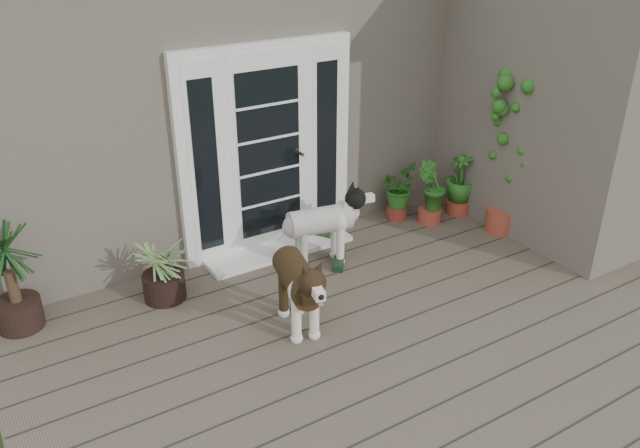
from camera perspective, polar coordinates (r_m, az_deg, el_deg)
deck at (r=5.59m, az=8.32°, el=-10.98°), size 6.20×4.60×0.12m
house_main at (r=8.34m, az=-10.20°, el=13.10°), size 7.40×4.00×3.10m
house_wing at (r=7.58m, az=21.10°, el=10.42°), size 1.60×2.40×3.10m
door_unit at (r=6.56m, az=-4.68°, el=6.50°), size 1.90×0.14×2.15m
door_step at (r=6.84m, az=-3.58°, el=-2.28°), size 1.60×0.40×0.05m
brindle_dog at (r=5.50m, az=-1.95°, el=-5.94°), size 0.56×0.94×0.73m
white_dog at (r=6.45m, az=0.00°, el=-0.74°), size 0.91×0.51×0.71m
spider_plant at (r=6.07m, az=-13.79°, el=-3.62°), size 0.78×0.78×0.69m
yucca at (r=6.00m, az=-25.70°, el=-4.05°), size 0.92×0.92×1.05m
herb_a at (r=7.49m, az=6.85°, el=2.47°), size 0.63×0.63×0.56m
herb_b at (r=7.47m, az=9.74°, el=2.00°), size 0.48×0.48×0.52m
herb_c at (r=7.74m, az=12.23°, el=3.13°), size 0.54×0.54×0.63m
sapling at (r=7.18m, az=16.53°, el=6.12°), size 0.66×0.66×1.87m
clog_left at (r=7.07m, az=0.35°, el=-1.00°), size 0.27×0.33×0.09m
clog_right at (r=6.55m, az=1.67°, el=-3.45°), size 0.29×0.31×0.09m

